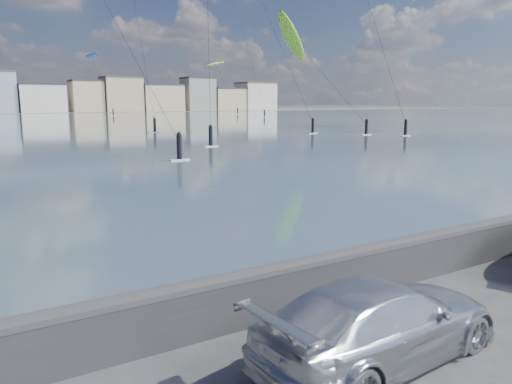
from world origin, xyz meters
TOP-DOWN VIEW (x-y plane):
  - seawall at (0.00, 2.70)m, footprint 400.00×0.36m
  - car_silver at (1.14, 0.52)m, footprint 4.68×2.20m
  - kitesurfer_0 at (67.70, 134.40)m, footprint 8.16×10.70m
  - kitesurfer_4 at (34.66, 149.95)m, footprint 3.61×19.76m
  - kitesurfer_6 at (37.22, 52.82)m, footprint 9.03×17.39m

SIDE VIEW (x-z plane):
  - seawall at x=0.00m, z-range 0.04..1.12m
  - car_silver at x=1.14m, z-range 0.00..1.32m
  - kitesurfer_6 at x=37.22m, z-range 4.31..20.68m
  - kitesurfer_0 at x=67.70m, z-range 6.62..23.14m
  - kitesurfer_4 at x=34.66m, z-range 7.81..26.16m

